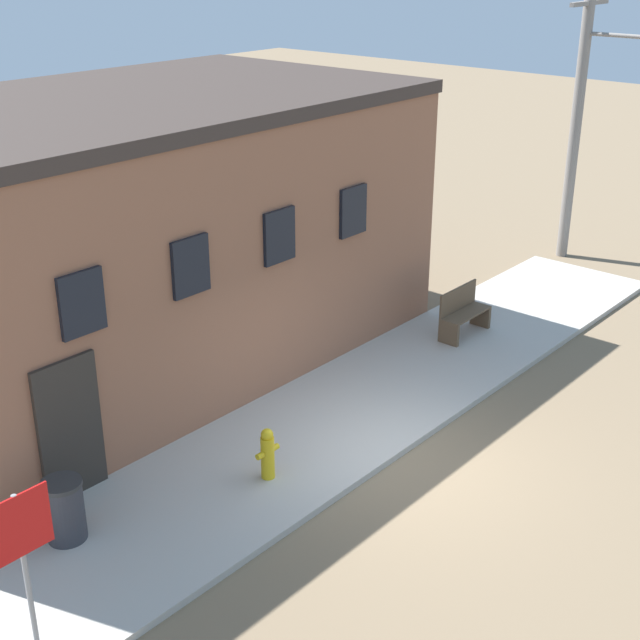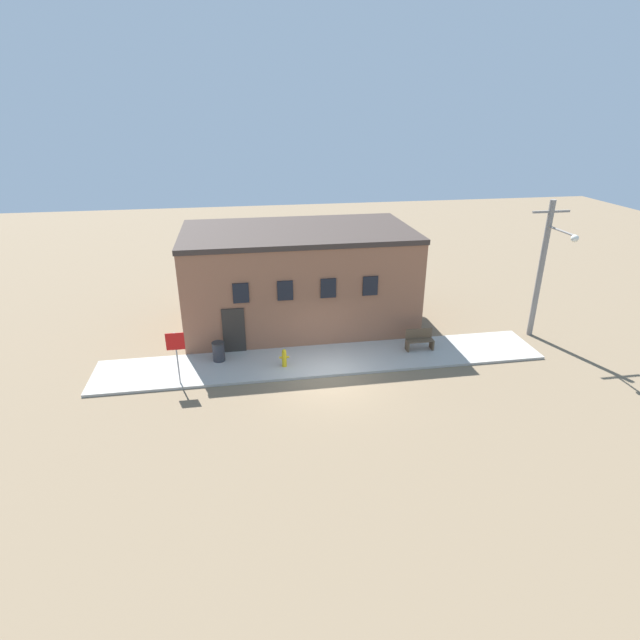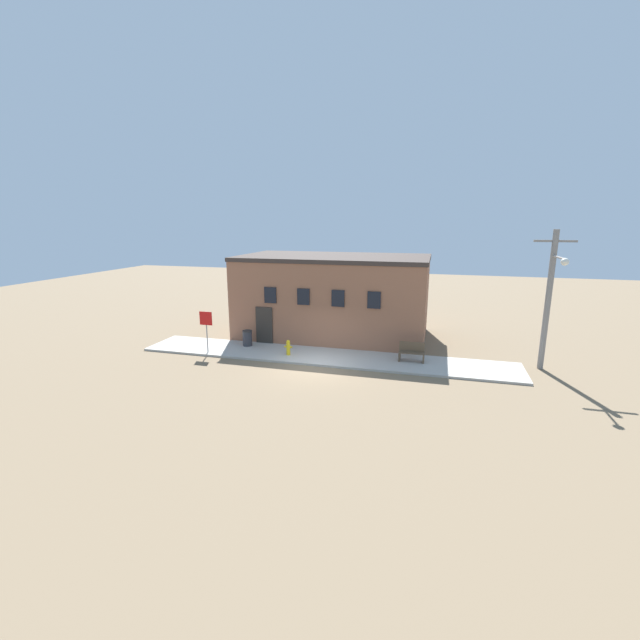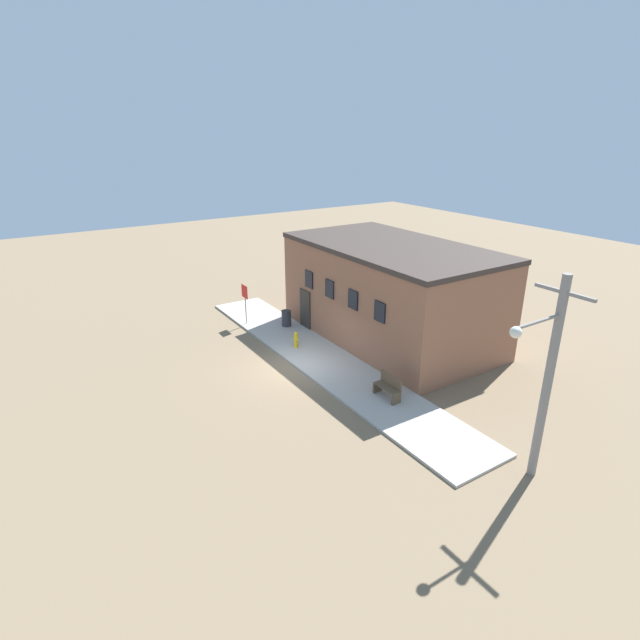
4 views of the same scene
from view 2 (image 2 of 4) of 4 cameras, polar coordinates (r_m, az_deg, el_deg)
name	(u,v)px [view 2 (image 2 of 4)]	position (r m, az deg, el deg)	size (l,w,h in m)	color
ground_plane	(329,377)	(20.95, 1.07, -6.55)	(80.00, 80.00, 0.00)	#7A664C
sidewalk	(323,360)	(22.17, 0.39, -4.60)	(19.58, 2.89, 0.11)	#B2ADA3
brick_building	(298,277)	(25.26, -2.50, 4.89)	(11.19, 6.23, 4.93)	#8E5B42
fire_hydrant	(284,358)	(21.42, -4.11, -4.33)	(0.43, 0.20, 0.81)	gold
stop_sign	(176,348)	(20.39, -16.14, -3.11)	(0.72, 0.06, 2.22)	gray
bench	(419,340)	(23.29, 11.30, -2.27)	(1.25, 0.44, 0.97)	brown
trash_bin	(219,351)	(22.27, -11.52, -3.54)	(0.55, 0.55, 0.87)	#333338
utility_pole	(543,266)	(25.55, 24.16, 5.66)	(1.80, 2.21, 6.59)	gray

